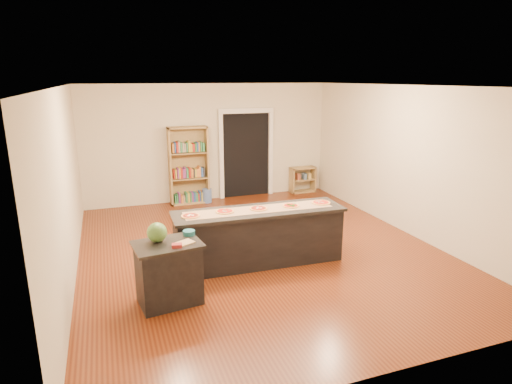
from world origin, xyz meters
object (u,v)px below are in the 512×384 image
object	(u,v)px
waste_bin	(207,196)
watermelon	(157,232)
kitchen_island	(259,236)
bookshelf	(189,166)
low_shelf	(303,180)
side_counter	(169,273)

from	to	relation	value
waste_bin	watermelon	bearing A→B (deg)	-110.86
kitchen_island	waste_bin	world-z (taller)	kitchen_island
watermelon	kitchen_island	bearing A→B (deg)	22.84
bookshelf	watermelon	xyz separation A→B (m)	(-1.28, -4.49, 0.06)
bookshelf	waste_bin	size ratio (longest dim) A/B	5.49
low_shelf	watermelon	world-z (taller)	watermelon
low_shelf	bookshelf	bearing A→B (deg)	-179.62
bookshelf	side_counter	bearing A→B (deg)	-104.38
watermelon	waste_bin	bearing A→B (deg)	69.14
waste_bin	watermelon	world-z (taller)	watermelon
side_counter	bookshelf	distance (m)	4.76
bookshelf	low_shelf	bearing A→B (deg)	0.38
kitchen_island	bookshelf	bearing A→B (deg)	97.87
waste_bin	watermelon	size ratio (longest dim) A/B	1.28
side_counter	low_shelf	bearing A→B (deg)	40.56
kitchen_island	bookshelf	xyz separation A→B (m)	(-0.39, 3.79, 0.46)
kitchen_island	low_shelf	world-z (taller)	kitchen_island
bookshelf	kitchen_island	bearing A→B (deg)	-84.13
low_shelf	waste_bin	distance (m)	2.61
side_counter	waste_bin	world-z (taller)	side_counter
side_counter	low_shelf	xyz separation A→B (m)	(4.17, 4.60, -0.09)
kitchen_island	side_counter	world-z (taller)	kitchen_island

